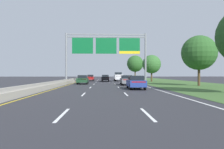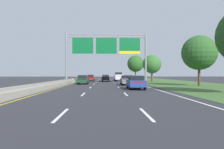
# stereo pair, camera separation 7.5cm
# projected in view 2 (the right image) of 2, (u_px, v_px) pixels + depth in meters

# --- Properties ---
(ground_plane) EXTENTS (220.00, 220.00, 0.00)m
(ground_plane) POSITION_uv_depth(u_px,v_px,m) (105.00, 85.00, 33.43)
(ground_plane) COLOR #2B2B30
(lane_striping) EXTENTS (11.96, 106.00, 0.01)m
(lane_striping) POSITION_uv_depth(u_px,v_px,m) (105.00, 85.00, 32.98)
(lane_striping) COLOR white
(lane_striping) RESTS_ON ground
(grass_verge_right) EXTENTS (14.00, 110.00, 0.02)m
(grass_verge_right) POSITION_uv_depth(u_px,v_px,m) (189.00, 85.00, 33.92)
(grass_verge_right) COLOR #3D602D
(grass_verge_right) RESTS_ON ground
(median_barrier_concrete) EXTENTS (0.60, 110.00, 0.85)m
(median_barrier_concrete) POSITION_uv_depth(u_px,v_px,m) (64.00, 83.00, 33.21)
(median_barrier_concrete) COLOR #A8A399
(median_barrier_concrete) RESTS_ON ground
(overhead_sign_gantry) EXTENTS (15.06, 0.42, 9.33)m
(overhead_sign_gantry) POSITION_uv_depth(u_px,v_px,m) (106.00, 48.00, 37.95)
(overhead_sign_gantry) COLOR gray
(overhead_sign_gantry) RESTS_ON ground
(pickup_truck_white) EXTENTS (2.06, 5.42, 2.20)m
(pickup_truck_white) POSITION_uv_depth(u_px,v_px,m) (119.00, 77.00, 52.31)
(pickup_truck_white) COLOR silver
(pickup_truck_white) RESTS_ON ground
(car_black_centre_lane_sedan) EXTENTS (1.90, 4.43, 1.57)m
(car_black_centre_lane_sedan) POSITION_uv_depth(u_px,v_px,m) (106.00, 78.00, 49.53)
(car_black_centre_lane_sedan) COLOR black
(car_black_centre_lane_sedan) RESTS_ON ground
(car_blue_right_lane_sedan) EXTENTS (1.86, 4.42, 1.57)m
(car_blue_right_lane_sedan) POSITION_uv_depth(u_px,v_px,m) (136.00, 82.00, 24.06)
(car_blue_right_lane_sedan) COLOR navy
(car_blue_right_lane_sedan) RESTS_ON ground
(car_red_left_lane_sedan) EXTENTS (1.87, 4.42, 1.57)m
(car_red_left_lane_sedan) POSITION_uv_depth(u_px,v_px,m) (91.00, 78.00, 55.10)
(car_red_left_lane_sedan) COLOR maroon
(car_red_left_lane_sedan) RESTS_ON ground
(car_darkgreen_left_lane_sedan) EXTENTS (1.91, 4.44, 1.57)m
(car_darkgreen_left_lane_sedan) POSITION_uv_depth(u_px,v_px,m) (83.00, 79.00, 36.21)
(car_darkgreen_left_lane_sedan) COLOR #193D23
(car_darkgreen_left_lane_sedan) RESTS_ON ground
(car_grey_right_lane_sedan) EXTENTS (1.83, 4.40, 1.57)m
(car_grey_right_lane_sedan) POSITION_uv_depth(u_px,v_px,m) (127.00, 80.00, 32.96)
(car_grey_right_lane_sedan) COLOR slate
(car_grey_right_lane_sedan) RESTS_ON ground
(roadside_tree_mid) EXTENTS (5.08, 5.08, 7.44)m
(roadside_tree_mid) POSITION_uv_depth(u_px,v_px,m) (199.00, 53.00, 30.19)
(roadside_tree_mid) COLOR #4C3823
(roadside_tree_mid) RESTS_ON ground
(roadside_tree_far) EXTENTS (4.22, 4.22, 6.13)m
(roadside_tree_far) POSITION_uv_depth(u_px,v_px,m) (152.00, 64.00, 46.93)
(roadside_tree_far) COLOR #4C3823
(roadside_tree_far) RESTS_ON ground
(roadside_tree_distant) EXTENTS (5.17, 5.17, 7.60)m
(roadside_tree_distant) POSITION_uv_depth(u_px,v_px,m) (135.00, 64.00, 64.71)
(roadside_tree_distant) COLOR #4C3823
(roadside_tree_distant) RESTS_ON ground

